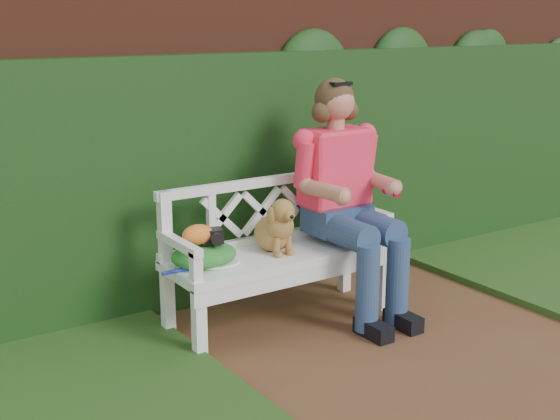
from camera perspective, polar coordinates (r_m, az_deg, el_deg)
ground at (r=4.47m, az=12.39°, el=-11.49°), size 60.00×60.00×0.00m
brick_wall at (r=5.56m, az=-1.16°, el=5.89°), size 10.00×0.30×2.20m
ivy_hedge at (r=5.43m, az=0.10°, el=2.99°), size 10.00×0.18×1.70m
garden_bench at (r=4.88m, az=0.00°, el=-5.81°), size 1.64×0.80×0.48m
seated_woman at (r=4.96m, az=4.59°, el=1.28°), size 0.97×1.09×1.60m
dog at (r=4.73m, az=-0.40°, el=-1.06°), size 0.34×0.40×0.37m
tennis_racket at (r=4.54m, az=-5.00°, el=-4.06°), size 0.58×0.40×0.03m
green_bag at (r=4.52m, az=-5.81°, el=-3.39°), size 0.47×0.40×0.14m
camera_item at (r=4.49m, az=-5.25°, el=-1.99°), size 0.15×0.13×0.09m
baseball_glove at (r=4.46m, az=-6.28°, el=-1.88°), size 0.22×0.18×0.12m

